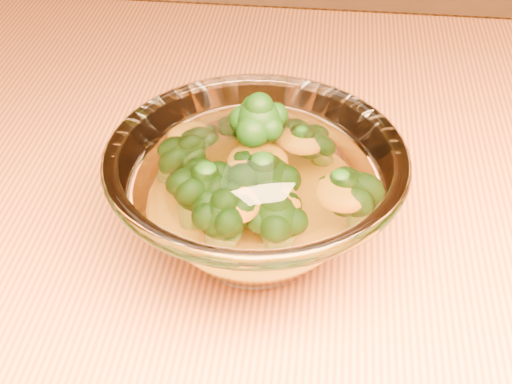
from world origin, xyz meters
TOP-DOWN VIEW (x-y plane):
  - table at (0.00, 0.00)m, footprint 1.20×0.80m
  - glass_bowl at (-0.00, 0.01)m, footprint 0.20×0.20m
  - cheese_sauce at (-0.00, 0.01)m, footprint 0.10×0.10m
  - broccoli_heap at (-0.00, 0.02)m, footprint 0.15×0.13m

SIDE VIEW (x-z plane):
  - table at x=0.00m, z-range 0.28..1.03m
  - cheese_sauce at x=0.00m, z-range 0.76..0.79m
  - glass_bowl at x=0.00m, z-range 0.75..0.84m
  - broccoli_heap at x=0.00m, z-range 0.77..0.85m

